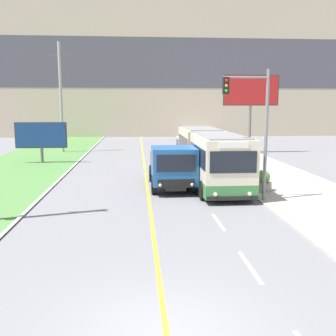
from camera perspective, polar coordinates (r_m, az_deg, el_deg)
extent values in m
plane|color=slate|center=(9.07, -0.28, -22.64)|extent=(300.00, 300.00, 0.00)
cube|color=gold|center=(9.07, -0.28, -22.62)|extent=(0.14, 140.00, 0.01)
cube|color=silver|center=(12.34, 11.78, -13.83)|extent=(0.12, 2.40, 0.01)
cube|color=silver|center=(16.55, 7.30, -7.74)|extent=(0.12, 2.40, 0.01)
cube|color=silver|center=(20.92, 4.73, -4.14)|extent=(0.12, 2.40, 0.01)
cube|color=silver|center=(25.37, 3.07, -1.78)|extent=(0.12, 2.40, 0.01)
cube|color=silver|center=(29.86, 1.90, -0.13)|extent=(0.12, 2.40, 0.01)
cube|color=silver|center=(34.39, 1.05, 1.09)|extent=(0.12, 2.40, 0.01)
cube|color=silver|center=(38.93, 0.39, 2.03)|extent=(0.12, 2.40, 0.01)
cube|color=#BCAD93|center=(64.68, -4.14, 14.18)|extent=(80.00, 8.00, 21.14)
cube|color=#4C4C56|center=(60.73, -4.11, 15.02)|extent=(80.00, 0.04, 7.40)
cube|color=beige|center=(21.62, 7.60, 0.82)|extent=(2.56, 5.75, 2.84)
cube|color=#3D7F42|center=(21.80, 7.54, -1.97)|extent=(2.58, 5.77, 0.70)
cube|color=black|center=(21.57, 7.63, 1.94)|extent=(2.59, 5.29, 0.99)
cube|color=gray|center=(21.47, 7.68, 4.68)|extent=(2.18, 5.18, 0.08)
cube|color=beige|center=(28.11, 4.77, 2.76)|extent=(2.56, 5.75, 2.84)
cube|color=#3D7F42|center=(28.25, 4.74, 0.60)|extent=(2.58, 5.77, 0.70)
cube|color=black|center=(28.07, 4.78, 3.62)|extent=(2.59, 5.29, 0.99)
cube|color=gray|center=(27.99, 4.81, 5.73)|extent=(2.18, 5.18, 0.08)
cube|color=#474747|center=(24.86, 6.00, 1.91)|extent=(2.36, 0.90, 2.61)
cube|color=black|center=(18.77, 9.47, 0.84)|extent=(2.25, 0.04, 1.04)
cube|color=black|center=(19.09, 9.35, -4.36)|extent=(2.51, 0.06, 0.20)
sphere|color=#F4EAB2|center=(18.85, 6.91, -3.85)|extent=(0.20, 0.20, 0.20)
sphere|color=#F4EAB2|center=(19.25, 11.78, -3.71)|extent=(0.20, 0.20, 0.20)
cube|color=white|center=(18.67, 9.54, 3.31)|extent=(1.41, 0.04, 0.28)
cylinder|color=black|center=(20.05, 5.09, -3.26)|extent=(0.28, 1.00, 1.00)
cylinder|color=black|center=(20.59, 11.79, -3.09)|extent=(0.28, 1.00, 1.00)
cylinder|color=black|center=(23.39, 3.68, -1.47)|extent=(0.28, 1.00, 1.00)
cylinder|color=black|center=(23.86, 9.48, -1.37)|extent=(0.28, 1.00, 1.00)
cylinder|color=black|center=(28.66, 2.15, 0.49)|extent=(0.28, 1.00, 1.00)
cylinder|color=black|center=(29.04, 6.93, 0.54)|extent=(0.28, 1.00, 1.00)
cube|color=black|center=(23.48, 0.43, -1.55)|extent=(1.07, 6.18, 0.20)
cube|color=#235BA3|center=(21.48, 0.86, 0.40)|extent=(2.38, 2.49, 1.97)
cube|color=black|center=(20.19, 1.20, 0.69)|extent=(2.03, 0.04, 0.89)
cube|color=black|center=(20.36, 1.19, -2.27)|extent=(1.91, 0.06, 0.44)
sphere|color=silver|center=(20.30, -1.15, -2.51)|extent=(0.18, 0.18, 0.18)
sphere|color=silver|center=(20.47, 3.52, -2.43)|extent=(0.18, 0.18, 0.18)
cube|color=#994C19|center=(24.79, 0.15, -0.60)|extent=(2.26, 3.44, 0.12)
cube|color=#994C19|center=(24.65, -2.33, 0.58)|extent=(0.12, 3.44, 1.18)
cube|color=#994C19|center=(24.82, 2.62, 0.64)|extent=(0.12, 3.44, 1.18)
cube|color=#994C19|center=(23.07, 0.49, 0.00)|extent=(2.26, 0.12, 1.18)
cube|color=#994C19|center=(26.35, -0.14, 1.14)|extent=(2.26, 0.12, 1.18)
cube|color=#994C19|center=(22.97, 0.50, 1.75)|extent=(2.26, 0.12, 0.24)
cylinder|color=black|center=(21.34, -2.02, -2.42)|extent=(0.30, 1.04, 1.04)
cylinder|color=black|center=(21.54, 3.82, -2.33)|extent=(0.30, 1.04, 1.04)
cylinder|color=black|center=(24.91, -2.39, -0.76)|extent=(0.30, 1.04, 1.04)
cylinder|color=black|center=(25.09, 2.62, -0.70)|extent=(0.30, 1.04, 1.04)
cube|color=black|center=(37.77, 2.54, 2.55)|extent=(1.80, 4.30, 0.61)
cube|color=black|center=(37.81, 2.53, 3.52)|extent=(1.53, 2.37, 0.65)
cylinder|color=black|center=(36.42, 1.52, 2.03)|extent=(0.18, 0.62, 0.62)
cylinder|color=black|center=(36.63, 4.04, 2.05)|extent=(0.18, 0.62, 0.62)
cylinder|color=black|center=(38.97, 1.12, 2.49)|extent=(0.18, 0.62, 0.62)
cylinder|color=black|center=(39.16, 3.48, 2.51)|extent=(0.18, 0.62, 0.62)
cylinder|color=#9E9E99|center=(41.76, -15.28, 9.77)|extent=(0.28, 0.28, 11.04)
cylinder|color=#4C4C4C|center=(42.04, -15.53, 15.49)|extent=(1.80, 0.08, 0.08)
cylinder|color=slate|center=(19.90, 14.03, 4.42)|extent=(0.16, 0.16, 6.50)
cylinder|color=slate|center=(19.57, 11.22, 12.79)|extent=(2.20, 0.10, 0.10)
cube|color=black|center=(19.31, 8.38, 11.73)|extent=(0.28, 0.24, 0.80)
sphere|color=red|center=(19.20, 8.49, 12.46)|extent=(0.14, 0.14, 0.14)
sphere|color=orange|center=(19.18, 8.47, 11.75)|extent=(0.14, 0.14, 0.14)
sphere|color=green|center=(19.17, 8.45, 11.03)|extent=(0.14, 0.14, 0.14)
cylinder|color=#59595B|center=(40.45, 11.77, 5.54)|extent=(0.24, 0.24, 4.84)
cube|color=#333333|center=(40.41, 11.95, 10.98)|extent=(5.56, 0.20, 2.98)
cube|color=#AD1E1E|center=(40.30, 12.00, 10.98)|extent=(5.40, 0.02, 2.82)
cylinder|color=#59595B|center=(34.40, -17.81, 1.80)|extent=(0.24, 0.24, 1.35)
cube|color=#333333|center=(34.25, -17.95, 4.56)|extent=(4.20, 0.20, 2.14)
cube|color=navy|center=(34.14, -17.99, 4.55)|extent=(4.04, 0.02, 1.98)
cylinder|color=gray|center=(22.47, 13.53, -2.61)|extent=(1.01, 1.01, 0.48)
sphere|color=#518442|center=(22.38, 13.57, -1.31)|extent=(0.81, 0.81, 0.81)
cylinder|color=gray|center=(27.21, 10.26, -0.53)|extent=(0.97, 0.97, 0.44)
sphere|color=#518442|center=(27.13, 10.28, 0.48)|extent=(0.77, 0.77, 0.77)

